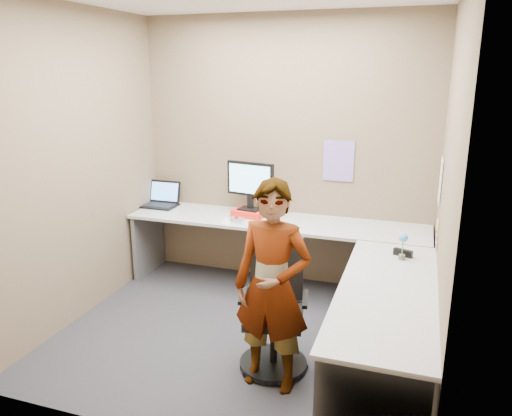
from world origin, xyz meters
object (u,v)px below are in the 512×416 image
(desk, at_px, (304,260))
(office_chair, at_px, (275,317))
(monitor, at_px, (250,182))
(person, at_px, (272,287))

(desk, height_order, office_chair, office_chair)
(desk, xyz_separation_m, monitor, (-0.72, 0.67, 0.49))
(office_chair, bearing_deg, monitor, 104.88)
(desk, relative_size, office_chair, 3.12)
(desk, distance_m, office_chair, 0.74)
(monitor, height_order, office_chair, monitor)
(desk, bearing_deg, person, -90.22)
(monitor, bearing_deg, desk, -32.91)
(desk, xyz_separation_m, person, (-0.00, -0.95, 0.15))
(monitor, relative_size, person, 0.34)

